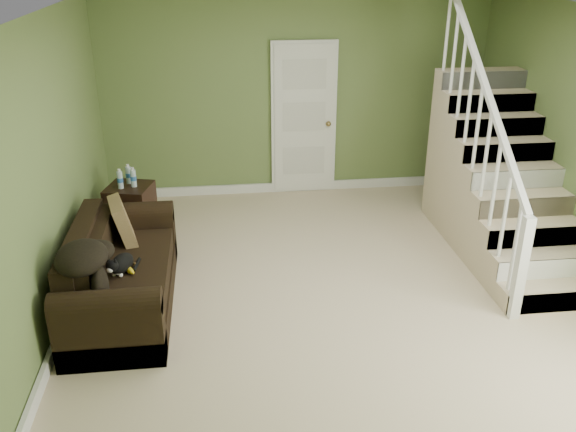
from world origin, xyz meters
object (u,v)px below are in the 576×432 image
object	(u,v)px
side_table	(131,208)
banana	(129,269)
sofa	(119,277)
cat	(121,264)

from	to	relation	value
side_table	banana	xyz separation A→B (m)	(0.19, -1.78, 0.16)
sofa	cat	xyz separation A→B (m)	(0.07, -0.15, 0.21)
banana	sofa	bearing A→B (deg)	97.21
cat	banana	xyz separation A→B (m)	(0.06, -0.00, -0.06)
side_table	cat	size ratio (longest dim) A/B	1.76
sofa	banana	xyz separation A→B (m)	(0.12, -0.15, 0.15)
sofa	side_table	xyz separation A→B (m)	(-0.07, 1.63, -0.00)
side_table	cat	distance (m)	1.80
cat	side_table	bearing A→B (deg)	116.23
side_table	sofa	bearing A→B (deg)	-87.55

